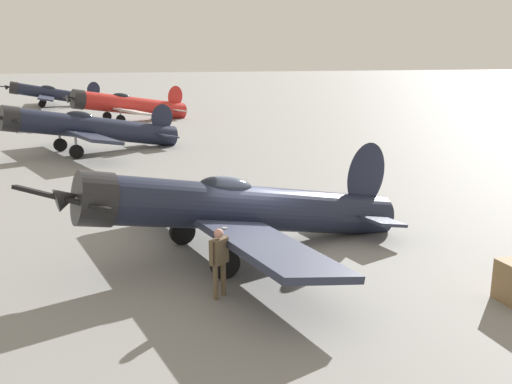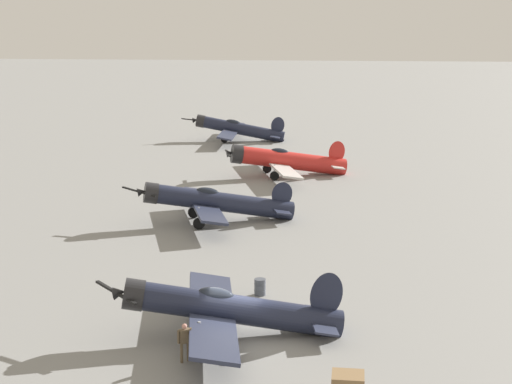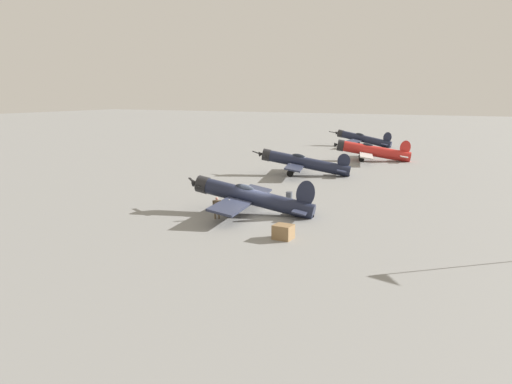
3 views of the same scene
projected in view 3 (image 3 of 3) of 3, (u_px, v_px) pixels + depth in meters
The scene contains 8 objects.
ground_plane at pixel (256, 214), 40.61m from camera, with size 400.00×400.00×0.00m, color gray.
airplane_foreground at pixel (250, 197), 40.49m from camera, with size 11.55×10.70×3.31m.
airplane_mid_apron at pixel (303, 162), 59.43m from camera, with size 11.99×10.26×3.21m.
airplane_far_line at pixel (371, 151), 72.08m from camera, with size 11.12×12.82×3.30m.
airplane_outer_stand at pixel (362, 139), 91.83m from camera, with size 11.84×12.61×3.16m.
ground_crew_mechanic at pixel (217, 206), 38.69m from camera, with size 0.56×0.47×1.74m.
equipment_crate at pixel (283, 232), 33.45m from camera, with size 1.29×1.13×0.98m.
fuel_drum at pixel (289, 197), 45.11m from camera, with size 0.64×0.64×0.88m.
Camera 3 is at (-17.93, 35.17, 9.69)m, focal length 34.80 mm.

